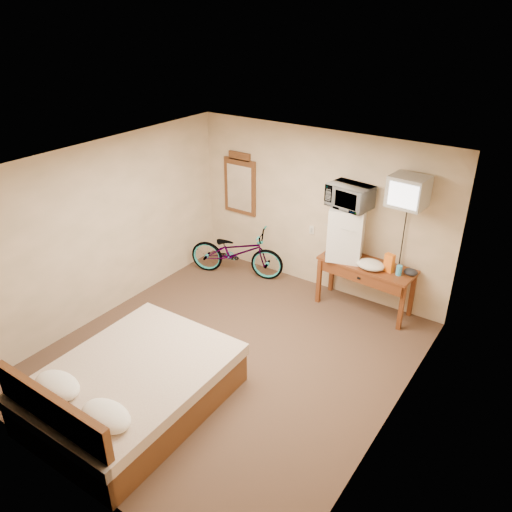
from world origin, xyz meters
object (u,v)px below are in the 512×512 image
at_px(bicycle, 237,252).
at_px(blue_cup, 399,270).
at_px(mini_fridge, 346,233).
at_px(desk, 365,272).
at_px(crt_television, 408,191).
at_px(microwave, 350,196).
at_px(wall_mirror, 240,184).
at_px(bed, 129,389).

bearing_deg(bicycle, blue_cup, -105.32).
distance_m(mini_fridge, bicycle, 1.96).
xyz_separation_m(desk, crt_television, (0.44, 0.02, 1.30)).
xyz_separation_m(microwave, wall_mirror, (-2.05, 0.24, -0.29)).
bearing_deg(bicycle, crt_television, -104.19).
distance_m(mini_fridge, microwave, 0.55).
bearing_deg(desk, bicycle, -175.19).
relative_size(blue_cup, wall_mirror, 0.13).
bearing_deg(blue_cup, bicycle, -176.65).
relative_size(microwave, blue_cup, 4.23).
height_order(crt_television, wall_mirror, crt_television).
relative_size(mini_fridge, bicycle, 0.49).
bearing_deg(blue_cup, bed, -117.88).
relative_size(blue_cup, crt_television, 0.24).
xyz_separation_m(microwave, crt_television, (0.80, -0.01, 0.23)).
distance_m(crt_television, bed, 4.14).
xyz_separation_m(desk, wall_mirror, (-2.41, 0.27, 0.77)).
bearing_deg(bicycle, wall_mirror, 9.78).
height_order(blue_cup, crt_television, crt_television).
height_order(crt_television, bed, crt_television).
xyz_separation_m(mini_fridge, bed, (-0.93, -3.40, -0.85)).
xyz_separation_m(blue_cup, crt_television, (-0.04, 0.05, 1.11)).
relative_size(desk, wall_mirror, 1.35).
height_order(desk, crt_television, crt_television).
height_order(mini_fridge, bicycle, mini_fridge).
relative_size(crt_television, wall_mirror, 0.56).
relative_size(mini_fridge, wall_mirror, 0.75).
bearing_deg(blue_cup, microwave, 175.97).
xyz_separation_m(desk, blue_cup, (0.48, -0.03, 0.19)).
bearing_deg(blue_cup, crt_television, 130.56).
height_order(desk, blue_cup, blue_cup).
xyz_separation_m(desk, microwave, (-0.36, 0.03, 1.06)).
bearing_deg(microwave, blue_cup, 4.74).
height_order(microwave, crt_television, crt_television).
relative_size(blue_cup, bicycle, 0.09).
xyz_separation_m(blue_cup, bed, (-1.77, -3.34, -0.53)).
distance_m(crt_television, bicycle, 3.02).
height_order(mini_fridge, crt_television, crt_television).
bearing_deg(microwave, mini_fridge, -114.92).
distance_m(microwave, crt_television, 0.83).
bearing_deg(blue_cup, mini_fridge, 175.98).
height_order(crt_television, bicycle, crt_television).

